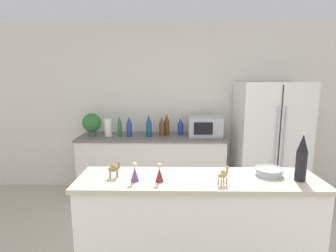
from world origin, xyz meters
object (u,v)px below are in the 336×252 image
(wise_man_figurine_crimson, at_px, (159,174))
(wine_bottle, at_px, (302,158))
(potted_plant, at_px, (92,123))
(back_bottle_3, at_px, (149,127))
(back_bottle_6, at_px, (120,126))
(fruit_bowl, at_px, (269,171))
(wise_man_figurine_purple, at_px, (135,173))
(back_bottle_5, at_px, (181,126))
(refrigerator, at_px, (269,141))
(camel_figurine_second, at_px, (223,174))
(back_bottle_0, at_px, (149,126))
(back_bottle_1, at_px, (129,127))
(back_bottle_2, at_px, (167,124))
(back_bottle_4, at_px, (162,127))
(paper_towel_roll, at_px, (108,127))
(camel_figurine, at_px, (114,168))
(microwave, at_px, (205,126))

(wise_man_figurine_crimson, bearing_deg, wine_bottle, 1.87)
(potted_plant, bearing_deg, back_bottle_3, 3.55)
(back_bottle_6, bearing_deg, fruit_bowl, -50.39)
(wise_man_figurine_purple, bearing_deg, back_bottle_5, 79.18)
(refrigerator, xyz_separation_m, camel_figurine_second, (-1.04, -1.95, 0.24))
(back_bottle_0, bearing_deg, back_bottle_6, 178.29)
(refrigerator, distance_m, wise_man_figurine_purple, 2.53)
(back_bottle_0, xyz_separation_m, fruit_bowl, (1.07, -1.79, -0.02))
(back_bottle_1, xyz_separation_m, camel_figurine_second, (0.97, -1.98, 0.03))
(back_bottle_2, bearing_deg, back_bottle_5, -1.22)
(back_bottle_6, relative_size, wise_man_figurine_purple, 2.19)
(back_bottle_0, height_order, back_bottle_2, back_bottle_0)
(wine_bottle, bearing_deg, back_bottle_1, 128.76)
(camel_figurine_second, relative_size, wise_man_figurine_purple, 0.90)
(back_bottle_6, relative_size, fruit_bowl, 1.47)
(back_bottle_4, distance_m, wise_man_figurine_purple, 1.99)
(wine_bottle, xyz_separation_m, fruit_bowl, (-0.18, 0.11, -0.14))
(back_bottle_3, xyz_separation_m, fruit_bowl, (1.07, -1.90, 0.02))
(back_bottle_3, bearing_deg, back_bottle_5, 2.73)
(back_bottle_0, bearing_deg, back_bottle_3, 92.94)
(fruit_bowl, bearing_deg, camel_figurine_second, -154.29)
(wine_bottle, bearing_deg, potted_plant, 136.82)
(refrigerator, xyz_separation_m, paper_towel_roll, (-2.32, 0.05, 0.19))
(refrigerator, relative_size, wine_bottle, 4.83)
(potted_plant, distance_m, back_bottle_0, 0.84)
(back_bottle_2, bearing_deg, camel_figurine_second, -78.51)
(back_bottle_4, distance_m, camel_figurine_second, 2.10)
(back_bottle_5, distance_m, back_bottle_6, 0.89)
(back_bottle_6, xyz_separation_m, wise_man_figurine_crimson, (0.66, -1.94, 0.02))
(back_bottle_5, height_order, fruit_bowl, back_bottle_5)
(back_bottle_2, bearing_deg, fruit_bowl, -67.17)
(back_bottle_2, distance_m, camel_figurine, 2.02)
(back_bottle_1, height_order, wise_man_figurine_crimson, back_bottle_1)
(paper_towel_roll, bearing_deg, refrigerator, -1.31)
(back_bottle_6, xyz_separation_m, wine_bottle, (1.67, -1.91, 0.12))
(back_bottle_3, xyz_separation_m, wine_bottle, (1.25, -2.01, 0.15))
(refrigerator, height_order, back_bottle_2, refrigerator)
(paper_towel_roll, bearing_deg, back_bottle_5, 5.46)
(refrigerator, height_order, back_bottle_3, refrigerator)
(paper_towel_roll, distance_m, back_bottle_0, 0.60)
(microwave, bearing_deg, back_bottle_6, -176.88)
(refrigerator, xyz_separation_m, back_bottle_3, (-1.73, 0.13, 0.17))
(back_bottle_0, distance_m, back_bottle_6, 0.42)
(back_bottle_4, bearing_deg, microwave, 1.34)
(fruit_bowl, xyz_separation_m, wise_man_figurine_crimson, (-0.82, -0.14, 0.03))
(wine_bottle, xyz_separation_m, camel_figurine_second, (-0.56, -0.08, -0.09))
(refrigerator, relative_size, microwave, 3.50)
(refrigerator, bearing_deg, back_bottle_5, 173.04)
(microwave, height_order, camel_figurine_second, microwave)
(back_bottle_0, height_order, wine_bottle, wine_bottle)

